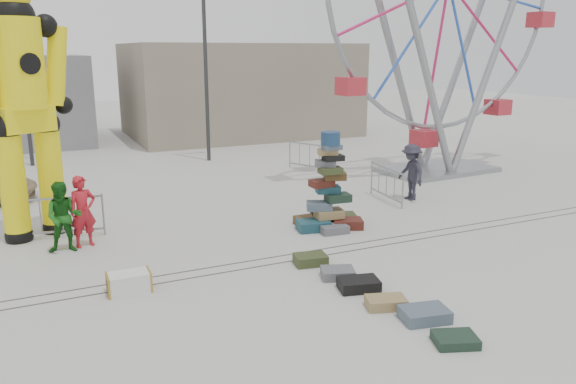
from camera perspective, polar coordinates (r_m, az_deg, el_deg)
name	(u,v)px	position (r m, az deg, el deg)	size (l,w,h in m)	color
ground	(255,279)	(11.93, -3.37, -8.80)	(90.00, 90.00, 0.00)	#9E9E99
track_line_near	(245,269)	(12.45, -4.40, -7.79)	(40.00, 0.04, 0.01)	#47443F
track_line_far	(239,263)	(12.80, -5.03, -7.18)	(40.00, 0.04, 0.01)	#47443F
building_right	(239,90)	(32.24, -5.00, 10.33)	(12.00, 8.00, 5.00)	gray
lamp_post_right	(207,54)	(24.29, -8.18, 13.67)	(1.41, 0.25, 8.00)	#2D2D30
lamp_post_left	(23,55)	(25.24, -25.36, 12.50)	(1.41, 0.25, 8.00)	#2D2D30
suitcase_tower	(328,201)	(15.10, 4.13, -0.92)	(1.96, 1.64, 2.60)	#1C4855
crash_test_dummy	(23,100)	(15.24, -25.31, 8.43)	(2.55, 1.51, 6.60)	black
ferris_wheel	(447,8)	(22.55, 15.85, 17.52)	(10.77, 2.96, 12.51)	gray
steamer_trunk	(129,282)	(11.68, -15.85, -8.83)	(0.84, 0.48, 0.39)	silver
row_case_0	(310,259)	(12.65, 2.30, -6.86)	(0.71, 0.51, 0.23)	#3A4422
row_case_1	(338,273)	(11.98, 5.07, -8.22)	(0.68, 0.52, 0.20)	slate
row_case_2	(359,284)	(11.45, 7.20, -9.29)	(0.80, 0.54, 0.23)	black
row_case_3	(386,303)	(10.80, 9.92, -11.00)	(0.73, 0.46, 0.20)	#9C824F
row_case_4	(425,314)	(10.47, 13.71, -11.98)	(0.83, 0.58, 0.23)	slate
row_case_5	(455,340)	(9.84, 16.63, -14.17)	(0.69, 0.53, 0.16)	#1C3325
barricade_dummy_c	(62,217)	(15.33, -21.97, -2.40)	(2.00, 0.10, 1.10)	gray
barricade_wheel_front	(386,184)	(18.02, 9.96, 0.81)	(2.00, 0.10, 1.10)	gray
barricade_wheel_back	(309,157)	(22.30, 2.19, 3.59)	(2.00, 0.10, 1.10)	gray
pedestrian_red	(83,211)	(14.43, -20.12, -1.87)	(0.64, 0.42, 1.76)	#AF1922
pedestrian_green	(64,217)	(14.19, -21.82, -2.39)	(0.83, 0.65, 1.71)	#175A16
pedestrian_grey	(411,172)	(18.24, 12.39, 1.99)	(1.16, 0.67, 1.80)	#23232E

